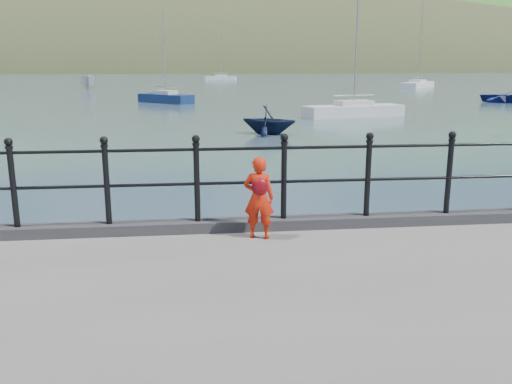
{
  "coord_description": "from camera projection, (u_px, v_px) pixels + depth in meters",
  "views": [
    {
      "loc": [
        -0.62,
        -7.39,
        3.29
      ],
      "look_at": [
        0.21,
        -0.2,
        1.55
      ],
      "focal_mm": 38.0,
      "sensor_mm": 36.0,
      "label": 1
    }
  ],
  "objects": [
    {
      "name": "sailboat_near",
      "position": [
        354.0,
        111.0,
        33.19
      ],
      "size": [
        6.48,
        3.19,
        8.59
      ],
      "rotation": [
        0.0,
        0.0,
        0.24
      ],
      "color": "silver",
      "rests_on": "ground"
    },
    {
      "name": "launch_blue",
      "position": [
        511.0,
        97.0,
        44.6
      ],
      "size": [
        5.75,
        5.53,
        0.97
      ],
      "primitive_type": "imported",
      "rotation": [
        0.0,
        0.0,
        0.9
      ],
      "color": "navy",
      "rests_on": "ground"
    },
    {
      "name": "launch_white",
      "position": [
        88.0,
        82.0,
        65.42
      ],
      "size": [
        2.81,
        4.87,
        1.77
      ],
      "primitive_type": "imported",
      "rotation": [
        0.0,
        0.0,
        0.25
      ],
      "color": "beige",
      "rests_on": "ground"
    },
    {
      "name": "ground",
      "position": [
        241.0,
        291.0,
        7.98
      ],
      "size": [
        600.0,
        600.0,
        0.0
      ],
      "primitive_type": "plane",
      "color": "#2D4251",
      "rests_on": "ground"
    },
    {
      "name": "far_shore",
      "position": [
        279.0,
        120.0,
        248.74
      ],
      "size": [
        830.0,
        200.0,
        156.0
      ],
      "color": "#333A21",
      "rests_on": "ground"
    },
    {
      "name": "sailboat_port",
      "position": [
        166.0,
        99.0,
        44.55
      ],
      "size": [
        4.76,
        4.65,
        7.45
      ],
      "rotation": [
        0.0,
        0.0,
        -0.76
      ],
      "color": "navy",
      "rests_on": "ground"
    },
    {
      "name": "kerb",
      "position": [
        241.0,
        224.0,
        7.58
      ],
      "size": [
        60.0,
        0.3,
        0.15
      ],
      "primitive_type": "cube",
      "color": "#28282B",
      "rests_on": "quay"
    },
    {
      "name": "launch_navy",
      "position": [
        269.0,
        120.0,
        25.07
      ],
      "size": [
        3.28,
        3.13,
        1.35
      ],
      "primitive_type": "imported",
      "rotation": [
        0.0,
        0.0,
        1.09
      ],
      "color": "black",
      "rests_on": "ground"
    },
    {
      "name": "sailboat_deep",
      "position": [
        221.0,
        78.0,
        99.33
      ],
      "size": [
        5.85,
        2.66,
        8.42
      ],
      "rotation": [
        0.0,
        0.0,
        -0.18
      ],
      "color": "white",
      "rests_on": "ground"
    },
    {
      "name": "child",
      "position": [
        259.0,
        197.0,
        7.11
      ],
      "size": [
        0.46,
        0.36,
        1.1
      ],
      "rotation": [
        0.0,
        0.0,
        2.88
      ],
      "color": "red",
      "rests_on": "quay"
    },
    {
      "name": "railing",
      "position": [
        241.0,
        172.0,
        7.4
      ],
      "size": [
        18.11,
        0.11,
        1.2
      ],
      "color": "black",
      "rests_on": "kerb"
    },
    {
      "name": "sailboat_far",
      "position": [
        418.0,
        85.0,
        71.21
      ],
      "size": [
        6.63,
        7.27,
        10.87
      ],
      "rotation": [
        0.0,
        0.0,
        0.87
      ],
      "color": "white",
      "rests_on": "ground"
    }
  ]
}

